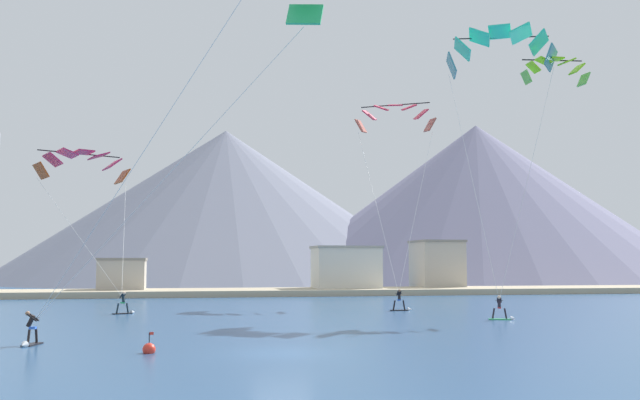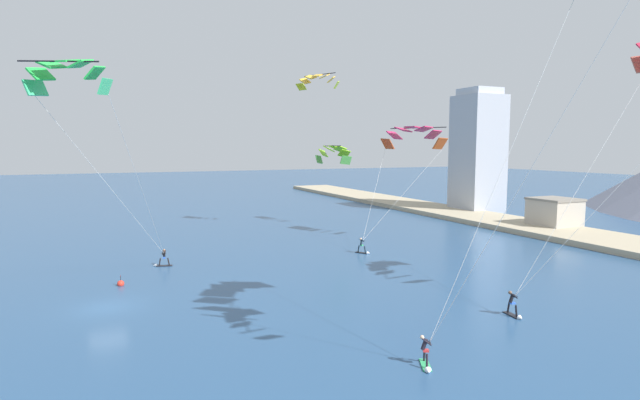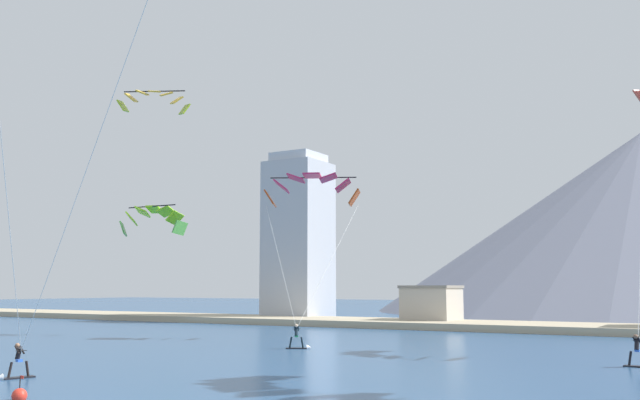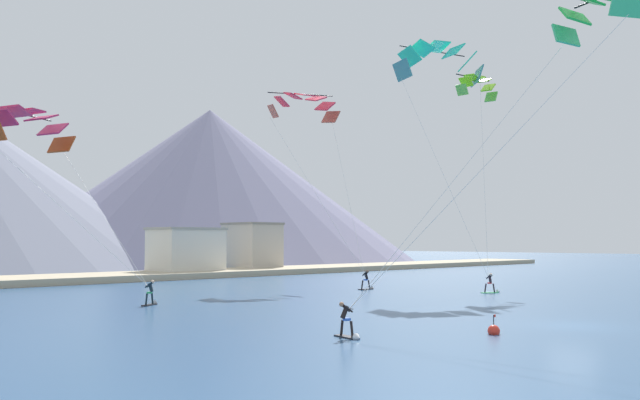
{
  "view_description": "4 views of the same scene",
  "coord_description": "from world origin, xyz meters",
  "px_view_note": "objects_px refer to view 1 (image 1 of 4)",
  "views": [
    {
      "loc": [
        -4.34,
        -30.69,
        3.91
      ],
      "look_at": [
        3.88,
        11.58,
        7.65
      ],
      "focal_mm": 40.0,
      "sensor_mm": 36.0,
      "label": 1
    },
    {
      "loc": [
        37.11,
        -0.29,
        11.18
      ],
      "look_at": [
        -0.38,
        16.53,
        6.84
      ],
      "focal_mm": 28.0,
      "sensor_mm": 36.0,
      "label": 2
    },
    {
      "loc": [
        17.81,
        -16.65,
        4.17
      ],
      "look_at": [
        -2.8,
        18.4,
        9.15
      ],
      "focal_mm": 40.0,
      "sensor_mm": 36.0,
      "label": 3
    },
    {
      "loc": [
        -34.72,
        -16.09,
        4.29
      ],
      "look_at": [
        -2.46,
        15.29,
        6.85
      ],
      "focal_mm": 40.0,
      "sensor_mm": 36.0,
      "label": 4
    }
  ],
  "objects_px": {
    "kitesurfer_near_trail": "(402,304)",
    "kitesurfer_mid_center": "(30,335)",
    "kitesurfer_far_left": "(125,307)",
    "parafoil_kite_near_trail": "(395,115)",
    "parafoil_kite_far_left": "(83,162)",
    "kitesurfer_near_lead": "(503,313)",
    "race_marker_buoy": "(149,349)",
    "parafoil_kite_distant_low_drift": "(555,67)",
    "parafoil_kite_near_lead": "(500,46)"
  },
  "relations": [
    {
      "from": "kitesurfer_near_lead",
      "to": "parafoil_kite_far_left",
      "type": "distance_m",
      "value": 37.96
    },
    {
      "from": "kitesurfer_far_left",
      "to": "parafoil_kite_near_lead",
      "type": "distance_m",
      "value": 36.22
    },
    {
      "from": "kitesurfer_near_trail",
      "to": "parafoil_kite_near_lead",
      "type": "bearing_deg",
      "value": -16.04
    },
    {
      "from": "kitesurfer_far_left",
      "to": "parafoil_kite_near_lead",
      "type": "relative_size",
      "value": 0.08
    },
    {
      "from": "kitesurfer_near_lead",
      "to": "parafoil_kite_near_lead",
      "type": "relative_size",
      "value": 0.08
    },
    {
      "from": "parafoil_kite_far_left",
      "to": "kitesurfer_mid_center",
      "type": "bearing_deg",
      "value": -86.63
    },
    {
      "from": "parafoil_kite_near_trail",
      "to": "parafoil_kite_far_left",
      "type": "distance_m",
      "value": 29.66
    },
    {
      "from": "kitesurfer_near_lead",
      "to": "kitesurfer_mid_center",
      "type": "xyz_separation_m",
      "value": [
        -28.31,
        -9.64,
        -0.02
      ]
    },
    {
      "from": "parafoil_kite_near_trail",
      "to": "kitesurfer_near_lead",
      "type": "bearing_deg",
      "value": -87.41
    },
    {
      "from": "parafoil_kite_far_left",
      "to": "race_marker_buoy",
      "type": "xyz_separation_m",
      "value": [
        7.34,
        -33.26,
        -12.51
      ]
    },
    {
      "from": "kitesurfer_far_left",
      "to": "parafoil_kite_far_left",
      "type": "xyz_separation_m",
      "value": [
        -4.56,
        9.21,
        12.14
      ]
    },
    {
      "from": "kitesurfer_mid_center",
      "to": "kitesurfer_far_left",
      "type": "xyz_separation_m",
      "value": [
        2.83,
        20.19,
        0.06
      ]
    },
    {
      "from": "parafoil_kite_near_trail",
      "to": "race_marker_buoy",
      "type": "height_order",
      "value": "parafoil_kite_near_trail"
    },
    {
      "from": "parafoil_kite_near_lead",
      "to": "parafoil_kite_near_trail",
      "type": "distance_m",
      "value": 14.56
    },
    {
      "from": "parafoil_kite_near_lead",
      "to": "parafoil_kite_near_trail",
      "type": "relative_size",
      "value": 1.2
    },
    {
      "from": "parafoil_kite_distant_low_drift",
      "to": "race_marker_buoy",
      "type": "height_order",
      "value": "parafoil_kite_distant_low_drift"
    },
    {
      "from": "kitesurfer_near_trail",
      "to": "parafoil_kite_near_lead",
      "type": "height_order",
      "value": "parafoil_kite_near_lead"
    },
    {
      "from": "kitesurfer_mid_center",
      "to": "kitesurfer_far_left",
      "type": "relative_size",
      "value": 1.01
    },
    {
      "from": "kitesurfer_near_lead",
      "to": "parafoil_kite_far_left",
      "type": "height_order",
      "value": "parafoil_kite_far_left"
    },
    {
      "from": "kitesurfer_near_trail",
      "to": "parafoil_kite_near_trail",
      "type": "relative_size",
      "value": 0.1
    },
    {
      "from": "kitesurfer_near_lead",
      "to": "parafoil_kite_distant_low_drift",
      "type": "bearing_deg",
      "value": 37.48
    },
    {
      "from": "kitesurfer_far_left",
      "to": "parafoil_kite_far_left",
      "type": "distance_m",
      "value": 15.9
    },
    {
      "from": "kitesurfer_far_left",
      "to": "race_marker_buoy",
      "type": "xyz_separation_m",
      "value": [
        2.78,
        -24.06,
        -0.37
      ]
    },
    {
      "from": "kitesurfer_near_trail",
      "to": "kitesurfer_far_left",
      "type": "bearing_deg",
      "value": 178.49
    },
    {
      "from": "kitesurfer_near_trail",
      "to": "parafoil_kite_far_left",
      "type": "relative_size",
      "value": 0.15
    },
    {
      "from": "kitesurfer_near_trail",
      "to": "parafoil_kite_distant_low_drift",
      "type": "relative_size",
      "value": 0.33
    },
    {
      "from": "kitesurfer_mid_center",
      "to": "parafoil_kite_far_left",
      "type": "distance_m",
      "value": 31.87
    },
    {
      "from": "parafoil_kite_far_left",
      "to": "kitesurfer_near_trail",
      "type": "bearing_deg",
      "value": -20.55
    },
    {
      "from": "kitesurfer_near_lead",
      "to": "race_marker_buoy",
      "type": "height_order",
      "value": "kitesurfer_near_lead"
    },
    {
      "from": "kitesurfer_near_trail",
      "to": "kitesurfer_mid_center",
      "type": "distance_m",
      "value": 31.26
    },
    {
      "from": "kitesurfer_far_left",
      "to": "parafoil_kite_near_lead",
      "type": "bearing_deg",
      "value": -5.51
    },
    {
      "from": "kitesurfer_near_lead",
      "to": "kitesurfer_far_left",
      "type": "xyz_separation_m",
      "value": [
        -25.48,
        10.54,
        0.04
      ]
    },
    {
      "from": "kitesurfer_near_lead",
      "to": "kitesurfer_far_left",
      "type": "distance_m",
      "value": 27.58
    },
    {
      "from": "parafoil_kite_near_lead",
      "to": "parafoil_kite_far_left",
      "type": "relative_size",
      "value": 1.76
    },
    {
      "from": "parafoil_kite_near_trail",
      "to": "parafoil_kite_distant_low_drift",
      "type": "relative_size",
      "value": 3.32
    },
    {
      "from": "kitesurfer_near_lead",
      "to": "parafoil_kite_far_left",
      "type": "xyz_separation_m",
      "value": [
        -30.04,
        19.75,
        12.18
      ]
    },
    {
      "from": "parafoil_kite_distant_low_drift",
      "to": "parafoil_kite_near_trail",
      "type": "bearing_deg",
      "value": 120.0
    },
    {
      "from": "kitesurfer_far_left",
      "to": "parafoil_kite_distant_low_drift",
      "type": "distance_m",
      "value": 38.52
    },
    {
      "from": "parafoil_kite_distant_low_drift",
      "to": "kitesurfer_near_trail",
      "type": "bearing_deg",
      "value": 161.09
    },
    {
      "from": "kitesurfer_near_trail",
      "to": "kitesurfer_far_left",
      "type": "relative_size",
      "value": 1.02
    },
    {
      "from": "kitesurfer_mid_center",
      "to": "parafoil_kite_near_trail",
      "type": "height_order",
      "value": "parafoil_kite_near_trail"
    },
    {
      "from": "parafoil_kite_near_trail",
      "to": "parafoil_kite_distant_low_drift",
      "type": "distance_m",
      "value": 17.47
    },
    {
      "from": "parafoil_kite_far_left",
      "to": "race_marker_buoy",
      "type": "bearing_deg",
      "value": -77.56
    },
    {
      "from": "kitesurfer_near_trail",
      "to": "kitesurfer_mid_center",
      "type": "relative_size",
      "value": 1.0
    },
    {
      "from": "parafoil_kite_distant_low_drift",
      "to": "parafoil_kite_near_lead",
      "type": "bearing_deg",
      "value": 155.53
    },
    {
      "from": "kitesurfer_near_trail",
      "to": "parafoil_kite_far_left",
      "type": "xyz_separation_m",
      "value": [
        -26.06,
        9.77,
        12.12
      ]
    },
    {
      "from": "parafoil_kite_near_lead",
      "to": "kitesurfer_mid_center",
      "type": "bearing_deg",
      "value": -151.7
    },
    {
      "from": "kitesurfer_near_trail",
      "to": "parafoil_kite_distant_low_drift",
      "type": "bearing_deg",
      "value": -18.91
    },
    {
      "from": "kitesurfer_near_trail",
      "to": "race_marker_buoy",
      "type": "height_order",
      "value": "kitesurfer_near_trail"
    },
    {
      "from": "kitesurfer_far_left",
      "to": "parafoil_kite_near_trail",
      "type": "height_order",
      "value": "parafoil_kite_near_trail"
    }
  ]
}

